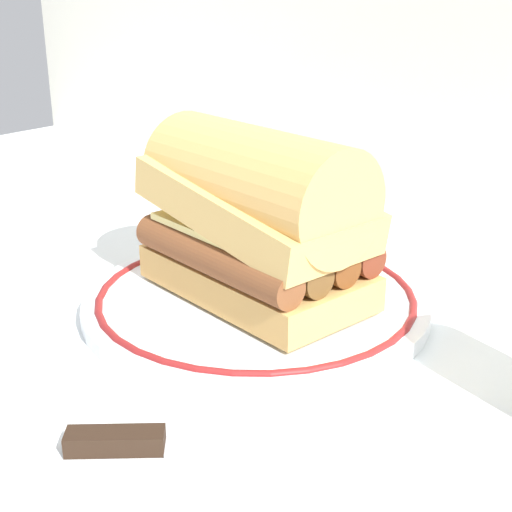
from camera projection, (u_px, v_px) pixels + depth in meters
The scene contains 5 objects.
ground_plane at pixel (244, 331), 0.55m from camera, with size 1.50×1.50×0.00m, color silver.
plate at pixel (256, 300), 0.58m from camera, with size 0.27×0.27×0.01m.
sausage_sandwich at pixel (256, 215), 0.55m from camera, with size 0.19×0.13×0.13m.
salt_shaker at pixel (256, 179), 0.81m from camera, with size 0.03×0.03×0.07m.
butter_knife at pixel (170, 442), 0.41m from camera, with size 0.12×0.11×0.01m.
Camera 1 is at (0.33, -0.37, 0.25)m, focal length 52.11 mm.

